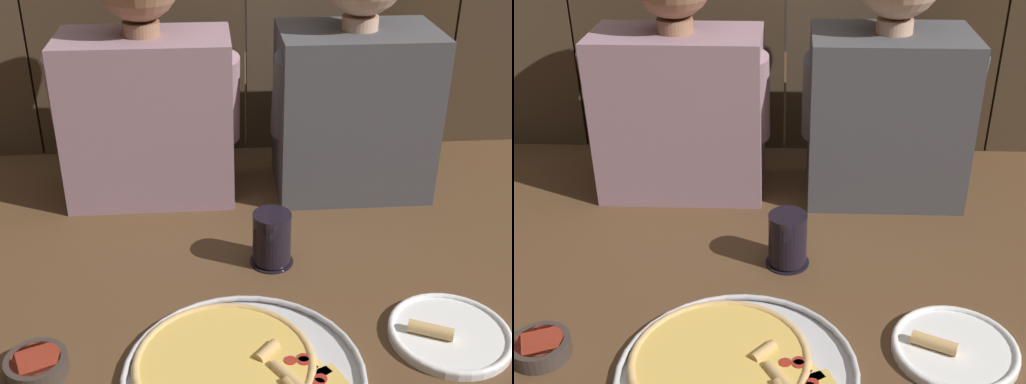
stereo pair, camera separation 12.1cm
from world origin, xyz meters
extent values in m
plane|color=brown|center=(0.00, 0.00, 0.00)|extent=(3.20, 3.20, 0.00)
cylinder|color=silver|center=(-0.06, -0.19, 0.00)|extent=(0.39, 0.39, 0.01)
torus|color=silver|center=(-0.06, -0.19, 0.01)|extent=(0.39, 0.39, 0.01)
cylinder|color=#B23823|center=(-0.09, -0.17, 0.01)|extent=(0.29, 0.29, 0.00)
cylinder|color=#EABC56|center=(-0.09, -0.17, 0.01)|extent=(0.28, 0.28, 0.01)
torus|color=tan|center=(-0.09, -0.17, 0.01)|extent=(0.30, 0.30, 0.01)
cube|color=#F4D170|center=(0.04, -0.19, 0.01)|extent=(0.09, 0.09, 0.01)
cylinder|color=tan|center=(0.01, -0.21, 0.02)|extent=(0.05, 0.07, 0.02)
cylinder|color=#A3281E|center=(0.04, -0.17, 0.02)|extent=(0.02, 0.02, 0.00)
cylinder|color=#A3281E|center=(0.04, -0.18, 0.02)|extent=(0.02, 0.02, 0.00)
cube|color=#EFC660|center=(0.01, -0.18, 0.01)|extent=(0.10, 0.09, 0.01)
cylinder|color=tan|center=(-0.02, -0.15, 0.02)|extent=(0.05, 0.05, 0.02)
cylinder|color=#A3281E|center=(0.02, -0.17, 0.02)|extent=(0.02, 0.02, 0.00)
cube|color=#EABC56|center=(0.05, -0.22, 0.01)|extent=(0.10, 0.08, 0.01)
cylinder|color=#A3281E|center=(0.06, -0.22, 0.02)|extent=(0.02, 0.02, 0.00)
cylinder|color=#A3281E|center=(0.06, -0.22, 0.02)|extent=(0.02, 0.02, 0.00)
cylinder|color=white|center=(0.30, -0.12, 0.01)|extent=(0.21, 0.21, 0.01)
torus|color=white|center=(0.30, -0.12, 0.01)|extent=(0.21, 0.21, 0.01)
cylinder|color=tan|center=(0.26, -0.12, 0.02)|extent=(0.08, 0.05, 0.02)
cylinder|color=black|center=(0.02, 0.13, 0.00)|extent=(0.09, 0.09, 0.01)
cylinder|color=black|center=(0.02, 0.13, 0.06)|extent=(0.08, 0.08, 0.11)
cylinder|color=#3D332D|center=(-0.39, -0.15, 0.02)|extent=(0.10, 0.10, 0.03)
cylinder|color=#B23823|center=(-0.39, -0.15, 0.02)|extent=(0.08, 0.08, 0.02)
cube|color=gray|center=(-0.24, 0.45, 0.19)|extent=(0.38, 0.21, 0.38)
cylinder|color=#9E7051|center=(-0.24, 0.45, 0.40)|extent=(0.08, 0.08, 0.03)
cylinder|color=gray|center=(-0.41, 0.41, 0.25)|extent=(0.08, 0.11, 0.22)
cylinder|color=gray|center=(-0.07, 0.41, 0.25)|extent=(0.08, 0.13, 0.22)
cube|color=#4C4C51|center=(0.24, 0.45, 0.19)|extent=(0.36, 0.23, 0.39)
cylinder|color=#DBAD8E|center=(0.24, 0.45, 0.40)|extent=(0.08, 0.08, 0.03)
cylinder|color=#4C4C51|center=(0.08, 0.41, 0.25)|extent=(0.08, 0.14, 0.23)
cylinder|color=#4C4C51|center=(0.40, 0.41, 0.25)|extent=(0.08, 0.12, 0.22)
camera|label=1|loc=(-0.10, -0.96, 0.76)|focal=45.89mm
camera|label=2|loc=(0.02, -0.96, 0.76)|focal=45.89mm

